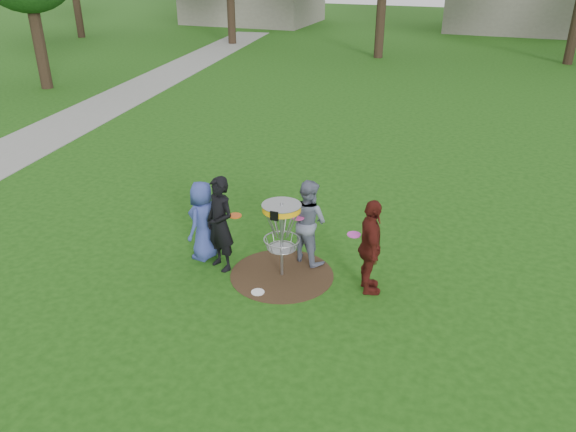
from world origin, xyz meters
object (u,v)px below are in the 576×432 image
(player_blue, at_px, (203,221))
(player_black, at_px, (220,224))
(player_grey, at_px, (308,221))
(player_maroon, at_px, (370,247))
(disc_golf_basket, at_px, (282,222))

(player_blue, relative_size, player_black, 0.86)
(player_grey, distance_m, player_maroon, 1.41)
(player_blue, relative_size, player_maroon, 0.90)
(player_blue, height_order, player_maroon, player_maroon)
(disc_golf_basket, bearing_deg, player_maroon, 1.72)
(player_grey, height_order, disc_golf_basket, player_grey)
(player_blue, distance_m, disc_golf_basket, 1.58)
(player_blue, relative_size, player_grey, 0.95)
(player_black, bearing_deg, player_blue, -179.44)
(player_grey, relative_size, player_maroon, 0.95)
(player_blue, xyz_separation_m, player_black, (0.46, -0.23, 0.12))
(player_maroon, bearing_deg, player_blue, 67.42)
(disc_golf_basket, bearing_deg, player_black, -173.50)
(disc_golf_basket, bearing_deg, player_blue, 175.97)
(player_black, distance_m, disc_golf_basket, 1.10)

